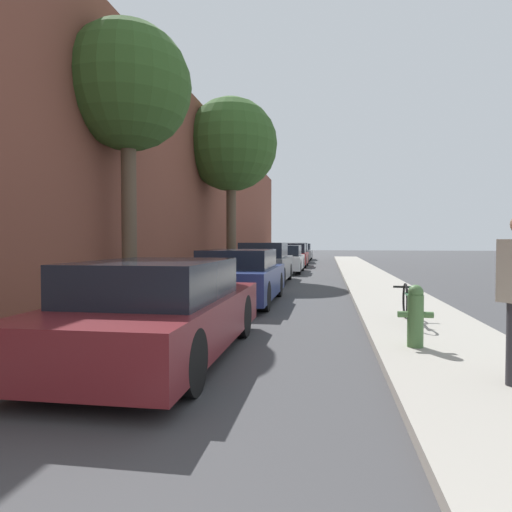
{
  "coord_description": "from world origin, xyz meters",
  "views": [
    {
      "loc": [
        1.26,
        -0.01,
        1.52
      ],
      "look_at": [
        -0.37,
        10.34,
        1.18
      ],
      "focal_mm": 31.82,
      "sensor_mm": 36.0,
      "label": 1
    }
  ],
  "objects_px": {
    "parked_car_maroon": "(160,311)",
    "bicycle": "(408,303)",
    "street_tree_far": "(231,146)",
    "parked_car_grey": "(265,264)",
    "parked_car_red": "(292,256)",
    "street_tree_near": "(128,89)",
    "parked_car_navy": "(240,277)",
    "parked_car_silver": "(301,252)",
    "parked_car_black": "(296,253)",
    "parked_car_white": "(284,259)",
    "fire_hydrant": "(415,315)"
  },
  "relations": [
    {
      "from": "parked_car_silver",
      "to": "parked_car_white",
      "type": "bearing_deg",
      "value": -89.88
    },
    {
      "from": "parked_car_red",
      "to": "parked_car_silver",
      "type": "bearing_deg",
      "value": 90.19
    },
    {
      "from": "parked_car_red",
      "to": "parked_car_black",
      "type": "bearing_deg",
      "value": 91.33
    },
    {
      "from": "street_tree_far",
      "to": "bicycle",
      "type": "relative_size",
      "value": 4.73
    },
    {
      "from": "street_tree_near",
      "to": "bicycle",
      "type": "distance_m",
      "value": 7.72
    },
    {
      "from": "parked_car_maroon",
      "to": "bicycle",
      "type": "height_order",
      "value": "parked_car_maroon"
    },
    {
      "from": "street_tree_near",
      "to": "street_tree_far",
      "type": "bearing_deg",
      "value": 86.28
    },
    {
      "from": "parked_car_white",
      "to": "parked_car_red",
      "type": "relative_size",
      "value": 1.06
    },
    {
      "from": "parked_car_white",
      "to": "street_tree_near",
      "type": "bearing_deg",
      "value": -101.85
    },
    {
      "from": "street_tree_far",
      "to": "street_tree_near",
      "type": "bearing_deg",
      "value": -93.72
    },
    {
      "from": "fire_hydrant",
      "to": "bicycle",
      "type": "relative_size",
      "value": 0.53
    },
    {
      "from": "parked_car_grey",
      "to": "street_tree_near",
      "type": "height_order",
      "value": "street_tree_near"
    },
    {
      "from": "street_tree_near",
      "to": "parked_car_red",
      "type": "bearing_deg",
      "value": 81.68
    },
    {
      "from": "bicycle",
      "to": "street_tree_far",
      "type": "bearing_deg",
      "value": 119.84
    },
    {
      "from": "parked_car_grey",
      "to": "parked_car_red",
      "type": "height_order",
      "value": "parked_car_grey"
    },
    {
      "from": "parked_car_grey",
      "to": "parked_car_red",
      "type": "relative_size",
      "value": 1.1
    },
    {
      "from": "parked_car_maroon",
      "to": "bicycle",
      "type": "xyz_separation_m",
      "value": [
        3.53,
        2.52,
        -0.17
      ]
    },
    {
      "from": "parked_car_red",
      "to": "bicycle",
      "type": "height_order",
      "value": "parked_car_red"
    },
    {
      "from": "street_tree_far",
      "to": "parked_car_grey",
      "type": "bearing_deg",
      "value": -52.73
    },
    {
      "from": "parked_car_maroon",
      "to": "parked_car_navy",
      "type": "xyz_separation_m",
      "value": [
        0.01,
        5.35,
        0.02
      ]
    },
    {
      "from": "parked_car_maroon",
      "to": "street_tree_far",
      "type": "relative_size",
      "value": 0.61
    },
    {
      "from": "street_tree_near",
      "to": "bicycle",
      "type": "height_order",
      "value": "street_tree_near"
    },
    {
      "from": "parked_car_red",
      "to": "parked_car_black",
      "type": "relative_size",
      "value": 1.0
    },
    {
      "from": "parked_car_navy",
      "to": "street_tree_near",
      "type": "relative_size",
      "value": 0.67
    },
    {
      "from": "parked_car_navy",
      "to": "parked_car_grey",
      "type": "xyz_separation_m",
      "value": [
        -0.13,
        5.44,
        0.06
      ]
    },
    {
      "from": "parked_car_navy",
      "to": "parked_car_silver",
      "type": "bearing_deg",
      "value": 89.93
    },
    {
      "from": "parked_car_black",
      "to": "fire_hydrant",
      "type": "xyz_separation_m",
      "value": [
        3.33,
        -25.68,
        -0.11
      ]
    },
    {
      "from": "parked_car_red",
      "to": "parked_car_navy",
      "type": "bearing_deg",
      "value": -90.23
    },
    {
      "from": "parked_car_maroon",
      "to": "street_tree_near",
      "type": "height_order",
      "value": "street_tree_near"
    },
    {
      "from": "parked_car_silver",
      "to": "street_tree_near",
      "type": "xyz_separation_m",
      "value": [
        -2.45,
        -26.97,
        4.39
      ]
    },
    {
      "from": "bicycle",
      "to": "parked_car_maroon",
      "type": "bearing_deg",
      "value": -141.65
    },
    {
      "from": "street_tree_near",
      "to": "fire_hydrant",
      "type": "relative_size",
      "value": 7.77
    },
    {
      "from": "parked_car_grey",
      "to": "parked_car_red",
      "type": "bearing_deg",
      "value": 88.97
    },
    {
      "from": "fire_hydrant",
      "to": "parked_car_black",
      "type": "bearing_deg",
      "value": 97.39
    },
    {
      "from": "parked_car_white",
      "to": "street_tree_far",
      "type": "distance_m",
      "value": 6.11
    },
    {
      "from": "parked_car_black",
      "to": "parked_car_silver",
      "type": "bearing_deg",
      "value": 89.07
    },
    {
      "from": "fire_hydrant",
      "to": "street_tree_far",
      "type": "bearing_deg",
      "value": 112.47
    },
    {
      "from": "parked_car_navy",
      "to": "parked_car_grey",
      "type": "distance_m",
      "value": 5.44
    },
    {
      "from": "parked_car_black",
      "to": "street_tree_near",
      "type": "relative_size",
      "value": 0.62
    },
    {
      "from": "parked_car_maroon",
      "to": "parked_car_red",
      "type": "relative_size",
      "value": 1.12
    },
    {
      "from": "parked_car_white",
      "to": "parked_car_silver",
      "type": "xyz_separation_m",
      "value": [
        -0.03,
        15.12,
        -0.0
      ]
    },
    {
      "from": "parked_car_red",
      "to": "fire_hydrant",
      "type": "bearing_deg",
      "value": -81.18
    },
    {
      "from": "parked_car_maroon",
      "to": "parked_car_red",
      "type": "xyz_separation_m",
      "value": [
        0.08,
        21.38,
        0.04
      ]
    },
    {
      "from": "parked_car_maroon",
      "to": "parked_car_grey",
      "type": "height_order",
      "value": "parked_car_grey"
    },
    {
      "from": "parked_car_maroon",
      "to": "bicycle",
      "type": "relative_size",
      "value": 2.86
    },
    {
      "from": "parked_car_grey",
      "to": "fire_hydrant",
      "type": "bearing_deg",
      "value": -71.44
    },
    {
      "from": "parked_car_white",
      "to": "street_tree_near",
      "type": "relative_size",
      "value": 0.66
    },
    {
      "from": "parked_car_black",
      "to": "parked_car_navy",
      "type": "bearing_deg",
      "value": -89.87
    },
    {
      "from": "street_tree_near",
      "to": "fire_hydrant",
      "type": "xyz_separation_m",
      "value": [
        5.71,
        -3.74,
        -4.48
      ]
    },
    {
      "from": "parked_car_navy",
      "to": "parked_car_black",
      "type": "height_order",
      "value": "parked_car_black"
    }
  ]
}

